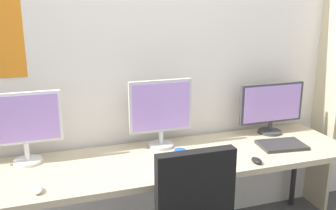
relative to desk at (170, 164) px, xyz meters
The scene contains 10 objects.
wall_back 0.74m from the desk, 90.52° to the left, with size 4.96×0.11×2.60m.
desk is the anchor object (origin of this frame).
monitor_left 0.98m from the desk, 166.73° to the left, with size 0.47×0.18×0.46m.
monitor_center 0.38m from the desk, 90.00° to the left, with size 0.45×0.18×0.48m.
monitor_right 0.96m from the desk, 13.27° to the left, with size 0.54×0.18×0.40m.
keyboard_main 0.24m from the desk, 90.00° to the right, with size 0.36×0.13×0.02m, color silver.
mouse_left_side 0.57m from the desk, 27.10° to the right, with size 0.06×0.10×0.03m, color black.
mouse_right_side 0.87m from the desk, 165.26° to the right, with size 0.06×0.10×0.03m, color silver.
laptop_closed 0.82m from the desk, ahead, with size 0.32×0.22×0.02m, color #2D2D2D.
coffee_mug 0.14m from the desk, 71.18° to the right, with size 0.11×0.08×0.09m.
Camera 1 is at (-0.74, -1.59, 1.74)m, focal length 40.01 mm.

